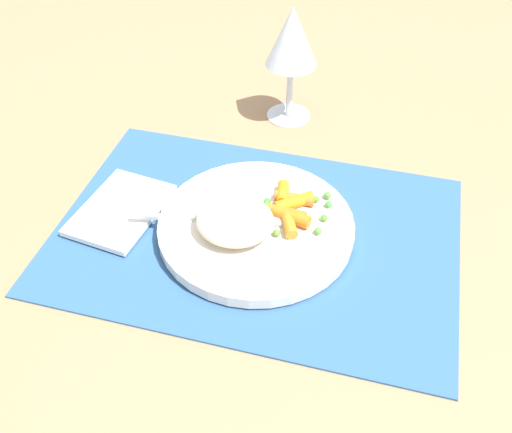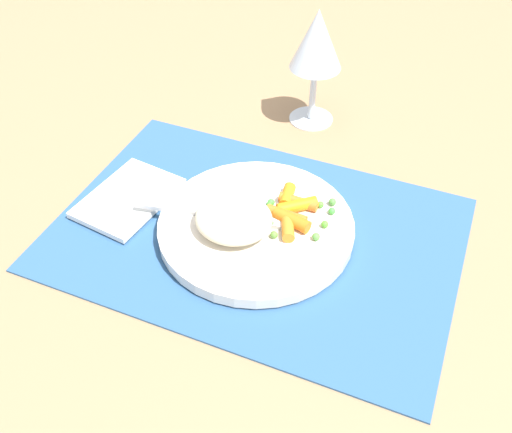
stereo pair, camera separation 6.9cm
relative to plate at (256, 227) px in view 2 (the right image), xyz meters
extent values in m
plane|color=#997551|center=(0.00, 0.00, -0.01)|extent=(2.40, 2.40, 0.00)
cube|color=#2D5684|center=(0.00, 0.00, -0.01)|extent=(0.50, 0.35, 0.01)
cylinder|color=silver|center=(0.00, 0.00, 0.00)|extent=(0.25, 0.25, 0.02)
ellipsoid|color=beige|center=(-0.02, -0.02, 0.02)|extent=(0.10, 0.09, 0.03)
cylinder|color=orange|center=(0.03, 0.02, 0.02)|extent=(0.05, 0.02, 0.01)
cylinder|color=orange|center=(0.04, 0.05, 0.01)|extent=(0.05, 0.01, 0.01)
cylinder|color=orange|center=(0.04, 0.00, 0.02)|extent=(0.03, 0.04, 0.02)
cylinder|color=orange|center=(0.04, 0.04, 0.02)|extent=(0.05, 0.05, 0.02)
cylinder|color=orange|center=(0.04, 0.01, 0.02)|extent=(0.05, 0.03, 0.02)
cylinder|color=orange|center=(0.02, 0.05, 0.02)|extent=(0.02, 0.04, 0.02)
sphere|color=#4E9644|center=(0.03, 0.05, 0.01)|extent=(0.01, 0.01, 0.01)
sphere|color=green|center=(0.01, 0.00, 0.01)|extent=(0.01, 0.01, 0.01)
sphere|color=#51AD35|center=(0.07, 0.06, 0.01)|extent=(0.01, 0.01, 0.01)
sphere|color=green|center=(0.08, 0.02, 0.01)|extent=(0.01, 0.01, 0.01)
sphere|color=#479445|center=(0.02, 0.00, 0.01)|extent=(0.01, 0.01, 0.01)
sphere|color=#4F8E3E|center=(0.08, 0.07, 0.01)|extent=(0.01, 0.01, 0.01)
sphere|color=green|center=(0.01, 0.03, 0.01)|extent=(0.01, 0.01, 0.01)
sphere|color=green|center=(0.01, 0.01, 0.01)|extent=(0.01, 0.01, 0.01)
sphere|color=green|center=(0.01, 0.04, 0.01)|extent=(0.01, 0.01, 0.01)
sphere|color=green|center=(0.08, 0.05, 0.01)|extent=(0.01, 0.01, 0.01)
sphere|color=#5A8F37|center=(0.03, -0.02, 0.01)|extent=(0.01, 0.01, 0.01)
sphere|color=#3F8E38|center=(0.00, 0.01, 0.01)|extent=(0.01, 0.01, 0.01)
sphere|color=#569B3F|center=(0.08, 0.00, 0.01)|extent=(0.01, 0.01, 0.01)
cube|color=silver|center=(0.02, 0.01, 0.01)|extent=(0.05, 0.02, 0.01)
cube|color=silver|center=(-0.08, -0.02, 0.01)|extent=(0.16, 0.04, 0.01)
cylinder|color=silver|center=(-0.02, 0.27, -0.01)|extent=(0.07, 0.07, 0.00)
cylinder|color=silver|center=(-0.02, 0.27, 0.03)|extent=(0.01, 0.01, 0.09)
cone|color=silver|center=(-0.02, 0.27, 0.12)|extent=(0.08, 0.08, 0.09)
cube|color=white|center=(-0.18, -0.01, 0.00)|extent=(0.11, 0.15, 0.01)
camera|label=1|loc=(0.13, -0.50, 0.51)|focal=40.45mm
camera|label=2|loc=(0.20, -0.48, 0.51)|focal=40.45mm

